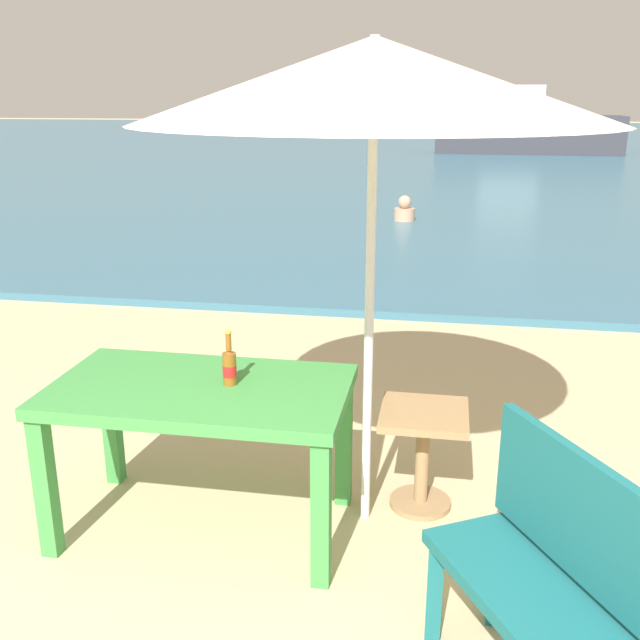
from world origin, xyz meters
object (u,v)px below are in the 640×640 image
object	(u,v)px
bench_teal_center	(582,599)
picnic_table_green	(201,406)
side_table_wood	(423,444)
beer_bottle_amber	(229,366)
patio_umbrella	(374,81)
swimmer_person	(404,211)
boat_barge	(525,129)

from	to	relation	value
bench_teal_center	picnic_table_green	bearing A→B (deg)	148.63
picnic_table_green	side_table_wood	world-z (taller)	picnic_table_green
beer_bottle_amber	patio_umbrella	distance (m)	1.42
picnic_table_green	beer_bottle_amber	distance (m)	0.25
side_table_wood	patio_umbrella	bearing A→B (deg)	-149.74
swimmer_person	patio_umbrella	bearing A→B (deg)	-87.67
bench_teal_center	boat_barge	world-z (taller)	boat_barge
patio_umbrella	side_table_wood	bearing A→B (deg)	30.26
beer_bottle_amber	boat_barge	xyz separation A→B (m)	(3.48, 23.60, 0.05)
patio_umbrella	boat_barge	bearing A→B (deg)	83.05
beer_bottle_amber	bench_teal_center	bearing A→B (deg)	-34.66
picnic_table_green	side_table_wood	xyz separation A→B (m)	(1.04, 0.38, -0.30)
picnic_table_green	boat_barge	size ratio (longest dim) A/B	0.22
bench_teal_center	swimmer_person	size ratio (longest dim) A/B	2.98
beer_bottle_amber	swimmer_person	bearing A→B (deg)	88.19
bench_teal_center	beer_bottle_amber	bearing A→B (deg)	145.34
beer_bottle_amber	patio_umbrella	bearing A→B (deg)	16.28
side_table_wood	swimmer_person	xyz separation A→B (m)	(-0.62, 8.47, -0.11)
side_table_wood	boat_barge	distance (m)	23.41
picnic_table_green	patio_umbrella	world-z (taller)	patio_umbrella
boat_barge	swimmer_person	bearing A→B (deg)	-102.23
patio_umbrella	bench_teal_center	size ratio (longest dim) A/B	1.89
patio_umbrella	swimmer_person	bearing A→B (deg)	92.33
picnic_table_green	swimmer_person	distance (m)	8.87
patio_umbrella	beer_bottle_amber	bearing A→B (deg)	-163.72
side_table_wood	bench_teal_center	size ratio (longest dim) A/B	0.44
bench_teal_center	boat_barge	distance (m)	24.69
side_table_wood	boat_barge	world-z (taller)	boat_barge
boat_barge	picnic_table_green	bearing A→B (deg)	-98.72
beer_bottle_amber	boat_barge	distance (m)	23.86
bench_teal_center	boat_barge	xyz separation A→B (m)	(2.04, 24.60, 0.36)
patio_umbrella	side_table_wood	world-z (taller)	patio_umbrella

